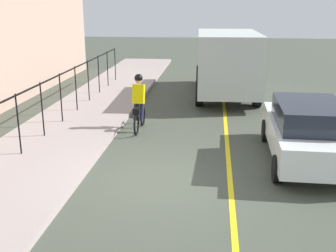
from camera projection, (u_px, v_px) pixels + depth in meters
The scene contains 7 objects.
ground_plane at pixel (160, 181), 9.67m from camera, with size 80.00×80.00×0.00m, color #42473B.
lane_line_centre at pixel (230, 184), 9.51m from camera, with size 36.00×0.12×0.01m, color yellow.
sidewalk at pixel (19, 172), 10.01m from camera, with size 40.00×3.20×0.15m, color gray.
iron_fence at pixel (17, 111), 10.65m from camera, with size 21.72×0.04×1.60m.
cyclist_lead at pixel (139, 103), 13.17m from camera, with size 1.71×0.37×1.83m.
patrol_sedan at pixel (307, 131), 10.65m from camera, with size 4.44×2.01×1.58m.
box_truck_background at pixel (226, 61), 17.88m from camera, with size 6.79×2.73×2.78m.
Camera 1 is at (-8.84, -1.14, 3.98)m, focal length 44.84 mm.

